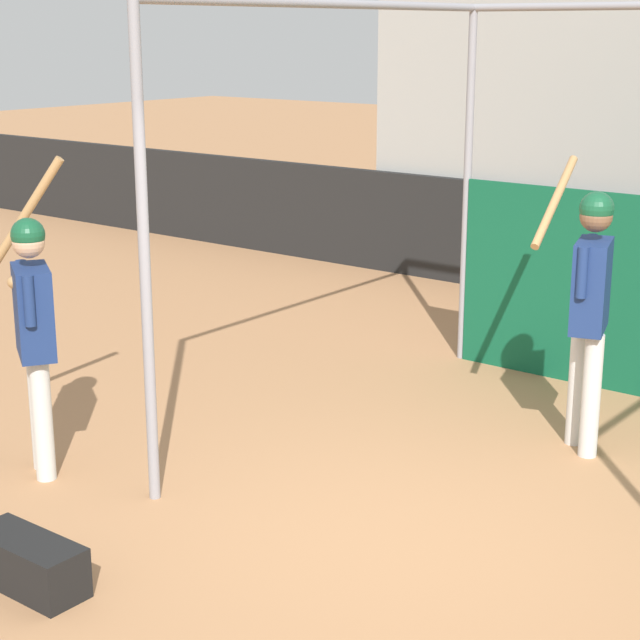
# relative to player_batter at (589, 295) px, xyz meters

# --- Properties ---
(ground_plane) EXTENTS (60.00, 60.00, 0.00)m
(ground_plane) POSITION_rel_player_batter_xyz_m (-0.23, -1.91, -1.13)
(ground_plane) COLOR #A8754C
(player_batter) EXTENTS (0.64, 0.84, 2.00)m
(player_batter) POSITION_rel_player_batter_xyz_m (0.00, 0.00, 0.00)
(player_batter) COLOR silver
(player_batter) RESTS_ON ground
(player_waiting) EXTENTS (0.83, 0.61, 2.09)m
(player_waiting) POSITION_rel_player_batter_xyz_m (-2.66, -2.61, -0.07)
(player_waiting) COLOR silver
(player_waiting) RESTS_ON ground
(equipment_bag) EXTENTS (0.70, 0.28, 0.28)m
(equipment_bag) POSITION_rel_player_batter_xyz_m (-1.49, -3.63, -0.99)
(equipment_bag) COLOR black
(equipment_bag) RESTS_ON ground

